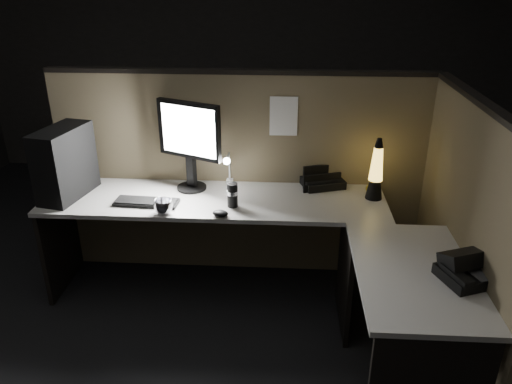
# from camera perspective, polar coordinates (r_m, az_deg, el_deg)

# --- Properties ---
(floor) EXTENTS (6.00, 6.00, 0.00)m
(floor) POSITION_cam_1_polar(r_m,az_deg,el_deg) (3.25, -3.09, -17.13)
(floor) COLOR black
(floor) RESTS_ON ground
(room_shell) EXTENTS (6.00, 6.00, 6.00)m
(room_shell) POSITION_cam_1_polar(r_m,az_deg,el_deg) (2.50, -3.93, 11.96)
(room_shell) COLOR silver
(room_shell) RESTS_ON ground
(partition_back) EXTENTS (2.66, 0.06, 1.50)m
(partition_back) POSITION_cam_1_polar(r_m,az_deg,el_deg) (3.64, -1.72, 1.69)
(partition_back) COLOR brown
(partition_back) RESTS_ON ground
(partition_right) EXTENTS (0.06, 1.66, 1.50)m
(partition_right) POSITION_cam_1_polar(r_m,az_deg,el_deg) (3.06, 22.53, -5.04)
(partition_right) COLOR brown
(partition_right) RESTS_ON ground
(desk) EXTENTS (2.60, 1.60, 0.73)m
(desk) POSITION_cam_1_polar(r_m,az_deg,el_deg) (3.10, 0.51, -6.11)
(desk) COLOR #B9B7AF
(desk) RESTS_ON ground
(pc_tower) EXTENTS (0.29, 0.48, 0.47)m
(pc_tower) POSITION_cam_1_polar(r_m,az_deg,el_deg) (3.55, -21.01, 3.14)
(pc_tower) COLOR black
(pc_tower) RESTS_ON desk
(monitor) EXTENTS (0.45, 0.23, 0.62)m
(monitor) POSITION_cam_1_polar(r_m,az_deg,el_deg) (3.42, -7.63, 6.20)
(monitor) COLOR black
(monitor) RESTS_ON desk
(keyboard) EXTENTS (0.43, 0.17, 0.02)m
(keyboard) POSITION_cam_1_polar(r_m,az_deg,el_deg) (3.36, -12.40, -1.15)
(keyboard) COLOR black
(keyboard) RESTS_ON desk
(mouse) EXTENTS (0.11, 0.09, 0.04)m
(mouse) POSITION_cam_1_polar(r_m,az_deg,el_deg) (3.12, -4.09, -2.46)
(mouse) COLOR black
(mouse) RESTS_ON desk
(clip_lamp) EXTENTS (0.05, 0.20, 0.25)m
(clip_lamp) POSITION_cam_1_polar(r_m,az_deg,el_deg) (3.47, -3.20, 2.71)
(clip_lamp) COLOR white
(clip_lamp) RESTS_ON desk
(organizer) EXTENTS (0.34, 0.32, 0.21)m
(organizer) POSITION_cam_1_polar(r_m,az_deg,el_deg) (3.59, 7.51, 1.57)
(organizer) COLOR black
(organizer) RESTS_ON desk
(lava_lamp) EXTENTS (0.11, 0.11, 0.42)m
(lava_lamp) POSITION_cam_1_polar(r_m,az_deg,el_deg) (3.39, 13.54, 2.01)
(lava_lamp) COLOR black
(lava_lamp) RESTS_ON desk
(travel_mug) EXTENTS (0.07, 0.07, 0.16)m
(travel_mug) POSITION_cam_1_polar(r_m,az_deg,el_deg) (3.22, -2.71, -0.35)
(travel_mug) COLOR black
(travel_mug) RESTS_ON desk
(steel_mug) EXTENTS (0.14, 0.14, 0.09)m
(steel_mug) POSITION_cam_1_polar(r_m,az_deg,el_deg) (3.19, -10.54, -1.66)
(steel_mug) COLOR #B3B3BA
(steel_mug) RESTS_ON desk
(figurine) EXTENTS (0.06, 0.06, 0.06)m
(figurine) POSITION_cam_1_polar(r_m,az_deg,el_deg) (3.46, 12.94, 0.39)
(figurine) COLOR gold
(figurine) RESTS_ON desk
(pinned_paper) EXTENTS (0.19, 0.00, 0.27)m
(pinned_paper) POSITION_cam_1_polar(r_m,az_deg,el_deg) (3.44, 3.17, 8.63)
(pinned_paper) COLOR white
(pinned_paper) RESTS_ON partition_back
(desk_phone) EXTENTS (0.32, 0.32, 0.16)m
(desk_phone) POSITION_cam_1_polar(r_m,az_deg,el_deg) (2.71, 22.98, -8.00)
(desk_phone) COLOR black
(desk_phone) RESTS_ON desk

